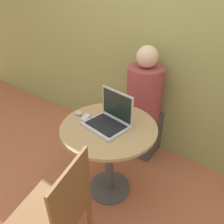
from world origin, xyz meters
The scene contains 8 objects.
ground_plane centered at (0.00, 0.00, 0.00)m, with size 12.00×12.00×0.00m, color #B26042.
back_wall centered at (0.00, 0.85, 1.30)m, with size 7.00×0.05×2.60m.
round_table centered at (0.00, 0.00, 0.53)m, with size 0.76×0.76×0.70m.
laptop centered at (0.00, 0.02, 0.76)m, with size 0.35×0.30×0.26m.
cell_phone centered at (-0.22, -0.02, 0.71)m, with size 0.08×0.11×0.02m.
computer_mouse centered at (-0.30, -0.02, 0.72)m, with size 0.07×0.04×0.04m.
chair_empty centered at (0.10, -0.64, 0.45)m, with size 0.49×0.49×0.87m.
person_seated centered at (-0.04, 0.69, 0.50)m, with size 0.35×0.54×1.19m.
Camera 1 is at (0.85, -1.11, 1.66)m, focal length 35.00 mm.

